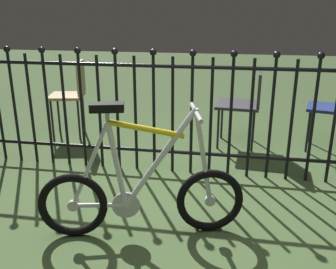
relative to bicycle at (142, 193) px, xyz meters
The scene contains 5 objects.
ground_plane 0.39m from the bicycle, 41.99° to the left, with size 20.00×20.00×0.00m, color #405830.
iron_fence 1.06m from the bicycle, 83.95° to the left, with size 4.70×0.07×1.13m.
bicycle is the anchor object (origin of this frame).
chair_charcoal 1.95m from the bicycle, 69.71° to the left, with size 0.47×0.47×0.80m.
chair_tan 2.21m from the bicycle, 124.10° to the left, with size 0.44×0.43×0.85m.
Camera 1 is at (0.35, -2.28, 1.42)m, focal length 40.48 mm.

